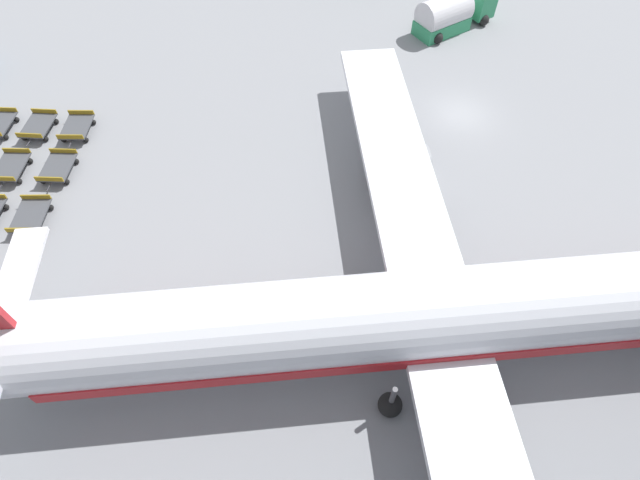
{
  "coord_description": "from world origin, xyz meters",
  "views": [
    {
      "loc": [
        25.99,
        -15.51,
        23.03
      ],
      "look_at": [
        10.44,
        -12.36,
        1.88
      ],
      "focal_mm": 28.0,
      "sensor_mm": 36.0,
      "label": 1
    }
  ],
  "objects_px": {
    "baggage_dolly_row_mid_b_col_a": "(77,127)",
    "baggage_dolly_row_mid_b_col_c": "(31,216)",
    "airplane": "(464,312)",
    "baggage_dolly_row_mid_b_col_b": "(58,168)",
    "baggage_dolly_row_mid_a_col_b": "(11,167)",
    "fuel_tanker_primary": "(451,14)",
    "baggage_dolly_row_mid_a_col_a": "(38,126)"
  },
  "relations": [
    {
      "from": "baggage_dolly_row_mid_b_col_a",
      "to": "baggage_dolly_row_mid_b_col_c",
      "type": "distance_m",
      "value": 7.85
    },
    {
      "from": "airplane",
      "to": "baggage_dolly_row_mid_b_col_b",
      "type": "relative_size",
      "value": 13.73
    },
    {
      "from": "baggage_dolly_row_mid_a_col_b",
      "to": "fuel_tanker_primary",
      "type": "bearing_deg",
      "value": 107.57
    },
    {
      "from": "baggage_dolly_row_mid_b_col_a",
      "to": "baggage_dolly_row_mid_a_col_b",
      "type": "bearing_deg",
      "value": -50.56
    },
    {
      "from": "baggage_dolly_row_mid_a_col_b",
      "to": "baggage_dolly_row_mid_b_col_a",
      "type": "height_order",
      "value": "same"
    },
    {
      "from": "fuel_tanker_primary",
      "to": "baggage_dolly_row_mid_a_col_a",
      "type": "bearing_deg",
      "value": -78.15
    },
    {
      "from": "baggage_dolly_row_mid_a_col_b",
      "to": "baggage_dolly_row_mid_a_col_a",
      "type": "bearing_deg",
      "value": 162.53
    },
    {
      "from": "fuel_tanker_primary",
      "to": "baggage_dolly_row_mid_b_col_a",
      "type": "bearing_deg",
      "value": -75.9
    },
    {
      "from": "baggage_dolly_row_mid_b_col_c",
      "to": "fuel_tanker_primary",
      "type": "bearing_deg",
      "value": 115.51
    },
    {
      "from": "airplane",
      "to": "baggage_dolly_row_mid_a_col_a",
      "type": "xyz_separation_m",
      "value": [
        -20.68,
        -22.02,
        -2.81
      ]
    },
    {
      "from": "baggage_dolly_row_mid_b_col_a",
      "to": "baggage_dolly_row_mid_a_col_a",
      "type": "bearing_deg",
      "value": -104.4
    },
    {
      "from": "baggage_dolly_row_mid_b_col_b",
      "to": "baggage_dolly_row_mid_b_col_c",
      "type": "xyz_separation_m",
      "value": [
        3.83,
        -1.12,
        0.0
      ]
    },
    {
      "from": "baggage_dolly_row_mid_b_col_b",
      "to": "baggage_dolly_row_mid_b_col_c",
      "type": "distance_m",
      "value": 3.99
    },
    {
      "from": "airplane",
      "to": "baggage_dolly_row_mid_b_col_c",
      "type": "relative_size",
      "value": 13.76
    },
    {
      "from": "baggage_dolly_row_mid_a_col_a",
      "to": "baggage_dolly_row_mid_b_col_c",
      "type": "bearing_deg",
      "value": 4.34
    },
    {
      "from": "baggage_dolly_row_mid_b_col_b",
      "to": "fuel_tanker_primary",
      "type": "bearing_deg",
      "value": 110.22
    },
    {
      "from": "baggage_dolly_row_mid_a_col_a",
      "to": "baggage_dolly_row_mid_b_col_a",
      "type": "distance_m",
      "value": 2.69
    },
    {
      "from": "fuel_tanker_primary",
      "to": "baggage_dolly_row_mid_b_col_b",
      "type": "relative_size",
      "value": 2.19
    },
    {
      "from": "baggage_dolly_row_mid_b_col_a",
      "to": "baggage_dolly_row_mid_b_col_b",
      "type": "bearing_deg",
      "value": -12.8
    },
    {
      "from": "baggage_dolly_row_mid_b_col_a",
      "to": "baggage_dolly_row_mid_b_col_c",
      "type": "relative_size",
      "value": 1.0
    },
    {
      "from": "airplane",
      "to": "fuel_tanker_primary",
      "type": "distance_m",
      "value": 29.24
    },
    {
      "from": "baggage_dolly_row_mid_a_col_b",
      "to": "baggage_dolly_row_mid_b_col_c",
      "type": "height_order",
      "value": "same"
    },
    {
      "from": "fuel_tanker_primary",
      "to": "baggage_dolly_row_mid_b_col_a",
      "type": "relative_size",
      "value": 2.19
    },
    {
      "from": "baggage_dolly_row_mid_a_col_a",
      "to": "baggage_dolly_row_mid_b_col_a",
      "type": "bearing_deg",
      "value": 75.6
    },
    {
      "from": "baggage_dolly_row_mid_b_col_b",
      "to": "airplane",
      "type": "bearing_deg",
      "value": 51.28
    },
    {
      "from": "airplane",
      "to": "baggage_dolly_row_mid_a_col_b",
      "type": "height_order",
      "value": "airplane"
    },
    {
      "from": "baggage_dolly_row_mid_b_col_b",
      "to": "baggage_dolly_row_mid_b_col_c",
      "type": "height_order",
      "value": "same"
    },
    {
      "from": "baggage_dolly_row_mid_a_col_a",
      "to": "baggage_dolly_row_mid_b_col_b",
      "type": "xyz_separation_m",
      "value": [
        4.43,
        1.75,
        0.0
      ]
    },
    {
      "from": "fuel_tanker_primary",
      "to": "baggage_dolly_row_mid_b_col_b",
      "type": "height_order",
      "value": "fuel_tanker_primary"
    },
    {
      "from": "fuel_tanker_primary",
      "to": "baggage_dolly_row_mid_b_col_c",
      "type": "bearing_deg",
      "value": -64.49
    },
    {
      "from": "fuel_tanker_primary",
      "to": "baggage_dolly_row_mid_b_col_c",
      "type": "relative_size",
      "value": 2.2
    },
    {
      "from": "baggage_dolly_row_mid_a_col_b",
      "to": "baggage_dolly_row_mid_b_col_a",
      "type": "bearing_deg",
      "value": 129.44
    }
  ]
}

